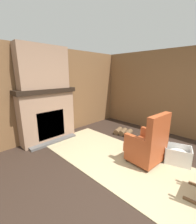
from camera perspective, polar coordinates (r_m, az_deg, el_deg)
The scene contains 11 objects.
ground_plane at distance 2.69m, azimuth 12.49°, elevation -26.92°, with size 14.00×14.00×0.00m, color #2D2119.
wood_panel_wall_left at distance 4.26m, azimuth -20.59°, elevation 6.24°, with size 0.06×6.20×2.45m.
wood_panel_wall_back at distance 4.73m, azimuth 32.53°, elevation 5.67°, with size 6.20×0.09×2.45m.
fireplace_hearth at distance 4.16m, azimuth -18.62°, elevation -1.27°, with size 0.58×1.51×1.40m.
chimney_breast at distance 4.04m, azimuth -20.13°, elevation 15.71°, with size 0.33×1.25×1.03m.
area_rug at distance 3.33m, azimuth 8.14°, elevation -17.68°, with size 3.78×1.58×0.01m.
armchair at distance 3.20m, azimuth 18.39°, elevation -12.05°, with size 0.65×0.70×1.06m.
firewood_stack at distance 4.56m, azimuth 9.56°, elevation -7.49°, with size 0.55×0.44×0.16m.
laundry_basket at distance 3.52m, azimuth 28.08°, elevation -14.22°, with size 0.56×0.49×0.35m.
oil_lamp_vase at distance 3.95m, azimuth -24.06°, elevation 9.45°, with size 0.11×0.11×0.31m.
storage_case at distance 4.18m, azimuth -17.13°, elevation 9.82°, with size 0.14×0.24×0.16m.
Camera 1 is at (1.02, -1.76, 1.76)m, focal length 24.00 mm.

